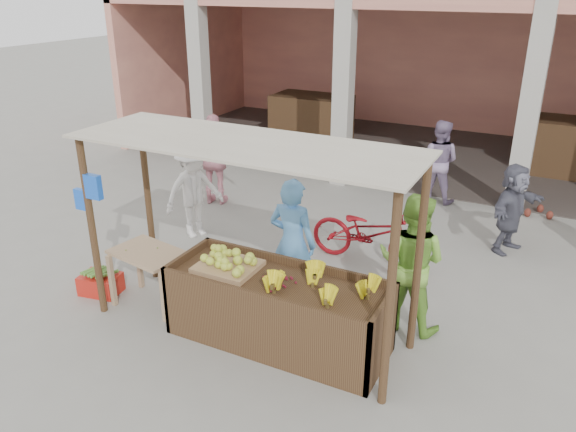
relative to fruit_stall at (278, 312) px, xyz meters
The scene contains 19 objects.
ground 0.64m from the fruit_stall, behind, with size 60.00×60.00×0.00m, color gray.
market_building 9.23m from the fruit_stall, 92.86° to the left, with size 14.40×6.40×4.20m.
fruit_stall is the anchor object (origin of this frame).
stall_awning 1.66m from the fruit_stall, behind, with size 4.09×1.35×2.39m.
banana_heap 0.73m from the fruit_stall, ahead, with size 1.11×0.61×0.20m, color yellow, non-canonical shape.
melon_tray 0.85m from the fruit_stall, behind, with size 0.71×0.62×0.19m.
berry_heap 0.48m from the fruit_stall, 60.04° to the right, with size 0.49×0.40×0.15m, color maroon.
side_table 1.91m from the fruit_stall, behind, with size 1.05×0.79×0.77m.
papaya_pile 1.96m from the fruit_stall, behind, with size 0.76×0.43×0.22m, color #53892C, non-canonical shape.
red_crate 2.73m from the fruit_stall, behind, with size 0.52×0.38×0.27m, color red.
plantain_bundle 2.72m from the fruit_stall, behind, with size 0.40×0.28×0.08m, color #558A32, non-canonical shape.
produce_sacks 6.06m from the fruit_stall, 67.06° to the left, with size 1.04×0.78×0.63m.
vendor_blue 1.03m from the fruit_stall, 105.39° to the left, with size 0.71×0.52×1.88m, color #5DA5EB.
vendor_green 1.72m from the fruit_stall, 39.33° to the left, with size 0.89×0.52×1.85m, color #7BB83D.
motorcycle 2.45m from the fruit_stall, 83.29° to the left, with size 1.95×0.67×1.02m, color maroon.
shopper_a 3.39m from the fruit_stall, 142.31° to the left, with size 1.11×0.55×1.72m, color white.
shopper_b 4.73m from the fruit_stall, 132.56° to the left, with size 1.09×0.58×1.85m, color pink.
shopper_d 4.39m from the fruit_stall, 61.28° to the left, with size 1.40×0.58×1.52m, color #535362.
shopper_f 5.56m from the fruit_stall, 84.25° to the left, with size 0.85×0.49×1.75m, color gray.
Camera 1 is at (3.17, -4.97, 4.02)m, focal length 35.00 mm.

